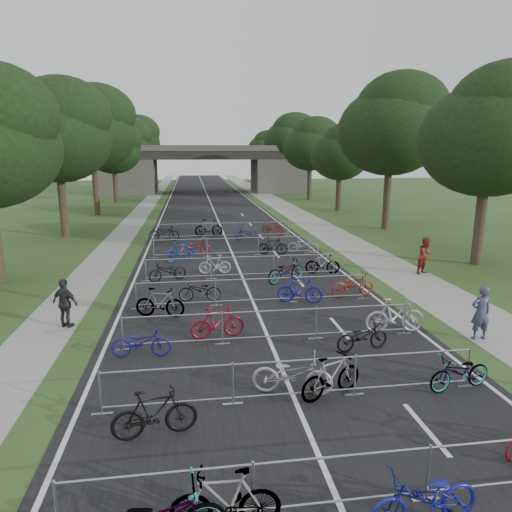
# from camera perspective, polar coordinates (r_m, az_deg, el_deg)

# --- Properties ---
(ground) EXTENTS (200.00, 200.00, 0.00)m
(ground) POSITION_cam_1_polar(r_m,az_deg,el_deg) (9.06, 10.64, -28.71)
(ground) COLOR #30491F
(ground) RESTS_ON ground
(road) EXTENTS (11.00, 140.00, 0.01)m
(road) POSITION_cam_1_polar(r_m,az_deg,el_deg) (56.75, -5.72, 6.68)
(road) COLOR black
(road) RESTS_ON ground
(sidewalk_right) EXTENTS (3.00, 140.00, 0.01)m
(sidewalk_right) POSITION_cam_1_polar(r_m,az_deg,el_deg) (57.64, 2.30, 6.82)
(sidewalk_right) COLOR gray
(sidewalk_right) RESTS_ON ground
(sidewalk_left) EXTENTS (2.00, 140.00, 0.01)m
(sidewalk_left) POSITION_cam_1_polar(r_m,az_deg,el_deg) (56.92, -13.33, 6.42)
(sidewalk_left) COLOR gray
(sidewalk_left) RESTS_ON ground
(lane_markings) EXTENTS (0.12, 140.00, 0.00)m
(lane_markings) POSITION_cam_1_polar(r_m,az_deg,el_deg) (56.75, -5.72, 6.67)
(lane_markings) COLOR silver
(lane_markings) RESTS_ON ground
(overpass_bridge) EXTENTS (31.00, 8.00, 7.05)m
(overpass_bridge) POSITION_cam_1_polar(r_m,az_deg,el_deg) (71.46, -6.33, 10.74)
(overpass_bridge) COLOR #474440
(overpass_bridge) RESTS_ON ground
(tree_right_0) EXTENTS (7.17, 7.17, 10.93)m
(tree_right_0) POSITION_cam_1_polar(r_m,az_deg,el_deg) (27.18, 27.44, 13.39)
(tree_right_0) COLOR #33261C
(tree_right_0) RESTS_ON ground
(tree_left_1) EXTENTS (7.56, 7.56, 11.53)m
(tree_left_1) POSITION_cam_1_polar(r_m,az_deg,el_deg) (35.49, -23.56, 13.90)
(tree_left_1) COLOR #33261C
(tree_left_1) RESTS_ON ground
(tree_right_1) EXTENTS (8.18, 8.18, 12.47)m
(tree_right_1) POSITION_cam_1_polar(r_m,az_deg,el_deg) (37.70, 16.75, 15.19)
(tree_right_1) COLOR #33261C
(tree_right_1) RESTS_ON ground
(tree_left_2) EXTENTS (8.40, 8.40, 12.81)m
(tree_left_2) POSITION_cam_1_polar(r_m,az_deg,el_deg) (47.22, -19.80, 14.65)
(tree_left_2) COLOR #33261C
(tree_left_2) RESTS_ON ground
(tree_right_2) EXTENTS (6.16, 6.16, 9.39)m
(tree_right_2) POSITION_cam_1_polar(r_m,az_deg,el_deg) (48.83, 10.61, 12.53)
(tree_right_2) COLOR #33261C
(tree_right_2) RESTS_ON ground
(tree_left_3) EXTENTS (6.72, 6.72, 10.25)m
(tree_left_3) POSITION_cam_1_polar(r_m,az_deg,el_deg) (59.00, -17.36, 12.71)
(tree_left_3) COLOR #33261C
(tree_left_3) RESTS_ON ground
(tree_right_3) EXTENTS (7.17, 7.17, 10.93)m
(tree_right_3) POSITION_cam_1_polar(r_m,az_deg,el_deg) (60.34, 6.93, 13.59)
(tree_right_3) COLOR #33261C
(tree_right_3) RESTS_ON ground
(tree_left_4) EXTENTS (7.56, 7.56, 11.53)m
(tree_left_4) POSITION_cam_1_polar(r_m,az_deg,el_deg) (70.89, -15.88, 13.38)
(tree_left_4) COLOR #33261C
(tree_left_4) RESTS_ON ground
(tree_right_4) EXTENTS (8.18, 8.18, 12.47)m
(tree_right_4) POSITION_cam_1_polar(r_m,az_deg,el_deg) (72.02, 4.42, 14.27)
(tree_right_4) COLOR #33261C
(tree_right_4) RESTS_ON ground
(tree_left_5) EXTENTS (8.40, 8.40, 12.81)m
(tree_left_5) POSITION_cam_1_polar(r_m,az_deg,el_deg) (82.82, -14.82, 13.85)
(tree_left_5) COLOR #33261C
(tree_left_5) RESTS_ON ground
(tree_right_5) EXTENTS (6.16, 6.16, 9.39)m
(tree_right_5) POSITION_cam_1_polar(r_m,az_deg,el_deg) (83.75, 2.58, 12.74)
(tree_right_5) COLOR #33261C
(tree_right_5) RESTS_ON ground
(tree_left_6) EXTENTS (6.72, 6.72, 10.25)m
(tree_left_6) POSITION_cam_1_polar(r_m,az_deg,el_deg) (94.74, -13.95, 12.72)
(tree_left_6) COLOR #33261C
(tree_left_6) RESTS_ON ground
(tree_right_6) EXTENTS (7.17, 7.17, 10.93)m
(tree_right_6) POSITION_cam_1_polar(r_m,az_deg,el_deg) (95.58, 1.22, 13.34)
(tree_right_6) COLOR #33261C
(tree_right_6) RESTS_ON ground
(barrier_row_0) EXTENTS (9.70, 0.08, 1.10)m
(barrier_row_0) POSITION_cam_1_polar(r_m,az_deg,el_deg) (8.71, 10.80, -26.01)
(barrier_row_0) COLOR #999BA1
(barrier_row_0) RESTS_ON ground
(barrier_row_1) EXTENTS (9.70, 0.08, 1.10)m
(barrier_row_1) POSITION_cam_1_polar(r_m,az_deg,el_deg) (11.61, 4.90, -15.14)
(barrier_row_1) COLOR #999BA1
(barrier_row_1) RESTS_ON ground
(barrier_row_2) EXTENTS (9.70, 0.08, 1.10)m
(barrier_row_2) POSITION_cam_1_polar(r_m,az_deg,el_deg) (14.82, 1.75, -8.71)
(barrier_row_2) COLOR #999BA1
(barrier_row_2) RESTS_ON ground
(barrier_row_3) EXTENTS (9.70, 0.08, 1.10)m
(barrier_row_3) POSITION_cam_1_polar(r_m,az_deg,el_deg) (18.36, -0.29, -4.41)
(barrier_row_3) COLOR #999BA1
(barrier_row_3) RESTS_ON ground
(barrier_row_4) EXTENTS (9.70, 0.08, 1.10)m
(barrier_row_4) POSITION_cam_1_polar(r_m,az_deg,el_deg) (22.19, -1.70, -1.39)
(barrier_row_4) COLOR #999BA1
(barrier_row_4) RESTS_ON ground
(barrier_row_5) EXTENTS (9.70, 0.08, 1.10)m
(barrier_row_5) POSITION_cam_1_polar(r_m,az_deg,el_deg) (27.04, -2.90, 1.18)
(barrier_row_5) COLOR #999BA1
(barrier_row_5) RESTS_ON ground
(barrier_row_6) EXTENTS (9.70, 0.08, 1.10)m
(barrier_row_6) POSITION_cam_1_polar(r_m,az_deg,el_deg) (32.92, -3.87, 3.26)
(barrier_row_6) COLOR #999BA1
(barrier_row_6) RESTS_ON ground
(bike_1) EXTENTS (1.83, 0.59, 1.09)m
(bike_1) POSITION_cam_1_polar(r_m,az_deg,el_deg) (8.29, -3.84, -28.17)
(bike_1) COLOR #999BA1
(bike_1) RESTS_ON ground
(bike_2) EXTENTS (2.00, 0.87, 1.02)m
(bike_2) POSITION_cam_1_polar(r_m,az_deg,el_deg) (8.78, 20.41, -26.62)
(bike_2) COLOR navy
(bike_2) RESTS_ON ground
(bike_4) EXTENTS (1.89, 0.78, 1.10)m
(bike_4) POSITION_cam_1_polar(r_m,az_deg,el_deg) (10.49, -12.57, -18.68)
(bike_4) COLOR black
(bike_4) RESTS_ON ground
(bike_5) EXTENTS (2.15, 1.22, 1.07)m
(bike_5) POSITION_cam_1_polar(r_m,az_deg,el_deg) (11.86, 4.56, -14.54)
(bike_5) COLOR #A5A5AC
(bike_5) RESTS_ON ground
(bike_6) EXTENTS (1.90, 1.19, 1.11)m
(bike_6) POSITION_cam_1_polar(r_m,az_deg,el_deg) (11.83, 9.40, -14.66)
(bike_6) COLOR #999BA1
(bike_6) RESTS_ON ground
(bike_7) EXTENTS (1.88, 0.93, 0.94)m
(bike_7) POSITION_cam_1_polar(r_m,az_deg,el_deg) (13.13, 24.16, -13.19)
(bike_7) COLOR #999BA1
(bike_7) RESTS_ON ground
(bike_8) EXTENTS (1.81, 0.74, 0.93)m
(bike_8) POSITION_cam_1_polar(r_m,az_deg,el_deg) (14.23, -14.17, -10.41)
(bike_8) COLOR navy
(bike_8) RESTS_ON ground
(bike_9) EXTENTS (1.85, 0.78, 1.08)m
(bike_9) POSITION_cam_1_polar(r_m,az_deg,el_deg) (15.16, -4.85, -8.27)
(bike_9) COLOR maroon
(bike_9) RESTS_ON ground
(bike_10) EXTENTS (1.81, 0.89, 0.91)m
(bike_10) POSITION_cam_1_polar(r_m,az_deg,el_deg) (14.61, 13.14, -9.76)
(bike_10) COLOR black
(bike_10) RESTS_ON ground
(bike_11) EXTENTS (2.07, 0.65, 1.23)m
(bike_11) POSITION_cam_1_polar(r_m,az_deg,el_deg) (16.17, 16.98, -7.15)
(bike_11) COLOR #9F9EA5
(bike_11) RESTS_ON ground
(bike_12) EXTENTS (1.93, 0.97, 1.12)m
(bike_12) POSITION_cam_1_polar(r_m,az_deg,el_deg) (17.30, -11.92, -5.74)
(bike_12) COLOR #999BA1
(bike_12) RESTS_ON ground
(bike_13) EXTENTS (1.72, 0.69, 0.89)m
(bike_13) POSITION_cam_1_polar(r_m,az_deg,el_deg) (18.89, -7.04, -4.34)
(bike_13) COLOR #999BA1
(bike_13) RESTS_ON ground
(bike_14) EXTENTS (1.92, 1.01, 1.11)m
(bike_14) POSITION_cam_1_polar(r_m,az_deg,el_deg) (18.56, 5.50, -4.25)
(bike_14) COLOR navy
(bike_14) RESTS_ON ground
(bike_15) EXTENTS (2.06, 1.04, 1.03)m
(bike_15) POSITION_cam_1_polar(r_m,az_deg,el_deg) (19.79, 11.99, -3.51)
(bike_15) COLOR maroon
(bike_15) RESTS_ON ground
(bike_16) EXTENTS (1.94, 1.27, 0.97)m
(bike_16) POSITION_cam_1_polar(r_m,az_deg,el_deg) (22.06, -10.98, -1.87)
(bike_16) COLOR black
(bike_16) RESTS_ON ground
(bike_17) EXTENTS (1.64, 0.49, 0.98)m
(bike_17) POSITION_cam_1_polar(r_m,az_deg,el_deg) (22.99, -5.17, -1.08)
(bike_17) COLOR #B0B0B8
(bike_17) RESTS_ON ground
(bike_18) EXTENTS (2.20, 1.63, 1.10)m
(bike_18) POSITION_cam_1_polar(r_m,az_deg,el_deg) (21.48, 3.74, -1.87)
(bike_18) COLOR #999BA1
(bike_18) RESTS_ON ground
(bike_19) EXTENTS (1.79, 0.78, 1.04)m
(bike_19) POSITION_cam_1_polar(r_m,az_deg,el_deg) (23.18, 8.32, -0.96)
(bike_19) COLOR #999BA1
(bike_19) RESTS_ON ground
(bike_20) EXTENTS (1.90, 1.39, 1.13)m
(bike_20) POSITION_cam_1_polar(r_m,az_deg,el_deg) (25.97, -9.49, 0.58)
(bike_20) COLOR navy
(bike_20) RESTS_ON ground
(bike_21) EXTENTS (1.88, 0.93, 0.95)m
(bike_21) POSITION_cam_1_polar(r_m,az_deg,el_deg) (27.50, -7.59, 1.13)
(bike_21) COLOR maroon
(bike_21) RESTS_ON ground
(bike_22) EXTENTS (1.82, 0.83, 1.05)m
(bike_22) POSITION_cam_1_polar(r_m,az_deg,el_deg) (27.30, 2.12, 1.26)
(bike_22) COLOR black
(bike_22) RESTS_ON ground
(bike_23) EXTENTS (2.01, 1.18, 1.00)m
(bike_23) POSITION_cam_1_polar(r_m,az_deg,el_deg) (27.85, 5.93, 1.37)
(bike_23) COLOR gray
(bike_23) RESTS_ON ground
(bike_24) EXTENTS (2.17, 1.08, 1.09)m
(bike_24) POSITION_cam_1_polar(r_m,az_deg,el_deg) (32.30, -11.43, 2.85)
(bike_24) COLOR #999BA1
(bike_24) RESTS_ON ground
(bike_25) EXTENTS (2.04, 0.67, 1.21)m
(bike_25) POSITION_cam_1_polar(r_m,az_deg,el_deg) (33.60, -5.94, 3.52)
(bike_25) COLOR #999BA1
(bike_25) RESTS_ON ground
(bike_26) EXTENTS (1.81, 1.17, 0.90)m
(bike_26) POSITION_cam_1_polar(r_m,az_deg,el_deg) (32.12, -1.27, 2.87)
(bike_26) COLOR #1B2A97
(bike_26) RESTS_ON ground
(bike_27) EXTENTS (1.70, 1.29, 1.02)m
(bike_27) POSITION_cam_1_polar(r_m,az_deg,el_deg) (34.21, 2.09, 3.58)
(bike_27) COLOR maroon
(bike_27) RESTS_ON ground
(pedestrian_a) EXTENTS (0.67, 0.45, 1.81)m
(pedestrian_a) POSITION_cam_1_polar(r_m,az_deg,el_deg) (16.57, 26.27, -6.40)
(pedestrian_a) COLOR #383854
(pedestrian_a) RESTS_ON ground
(pedestrian_b) EXTENTS (1.12, 1.03, 1.85)m
(pedestrian_b) POSITION_cam_1_polar(r_m,az_deg,el_deg) (24.40, 20.44, 0.02)
(pedestrian_b) COLOR maroon
(pedestrian_b) RESTS_ON ground
(pedestrian_c) EXTENTS (1.10, 0.86, 1.74)m
(pedestrian_c) POSITION_cam_1_polar(r_m,az_deg,el_deg) (17.20, -22.74, -5.50)
(pedestrian_c) COLOR #252527
(pedestrian_c) RESTS_ON ground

